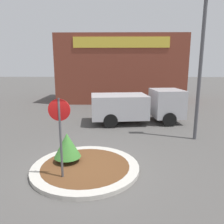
{
  "coord_description": "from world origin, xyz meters",
  "views": [
    {
      "loc": [
        1.03,
        -6.92,
        3.52
      ],
      "look_at": [
        0.86,
        2.78,
        1.42
      ],
      "focal_mm": 35.0,
      "sensor_mm": 36.0,
      "label": 1
    }
  ],
  "objects": [
    {
      "name": "utility_truck",
      "position": [
        2.36,
        6.33,
        1.09
      ],
      "size": [
        5.76,
        2.84,
        2.04
      ],
      "rotation": [
        0.0,
        0.0,
        0.11
      ],
      "color": "#B2B2B7",
      "rests_on": "ground_plane"
    },
    {
      "name": "island_shrub",
      "position": [
        -0.68,
        0.33,
        0.75
      ],
      "size": [
        0.95,
        0.95,
        1.04
      ],
      "color": "brown",
      "rests_on": "traffic_island"
    },
    {
      "name": "traffic_island",
      "position": [
        0.0,
        0.0,
        0.07
      ],
      "size": [
        3.68,
        3.68,
        0.14
      ],
      "color": "#BCB7AD",
      "rests_on": "ground_plane"
    },
    {
      "name": "ground_plane",
      "position": [
        0.0,
        0.0,
        0.0
      ],
      "size": [
        120.0,
        120.0,
        0.0
      ],
      "primitive_type": "plane",
      "color": "#514F4C"
    },
    {
      "name": "stop_sign",
      "position": [
        -0.61,
        -0.78,
        1.77
      ],
      "size": [
        0.65,
        0.07,
        2.59
      ],
      "color": "#4C4C51",
      "rests_on": "ground_plane"
    },
    {
      "name": "storefront_building",
      "position": [
        1.49,
        15.48,
        3.12
      ],
      "size": [
        11.76,
        6.07,
        6.22
      ],
      "color": "brown",
      "rests_on": "ground_plane"
    },
    {
      "name": "light_pole",
      "position": [
        4.87,
        3.24,
        4.01
      ],
      "size": [
        0.7,
        0.3,
        6.9
      ],
      "color": "#4C4C51",
      "rests_on": "ground_plane"
    }
  ]
}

